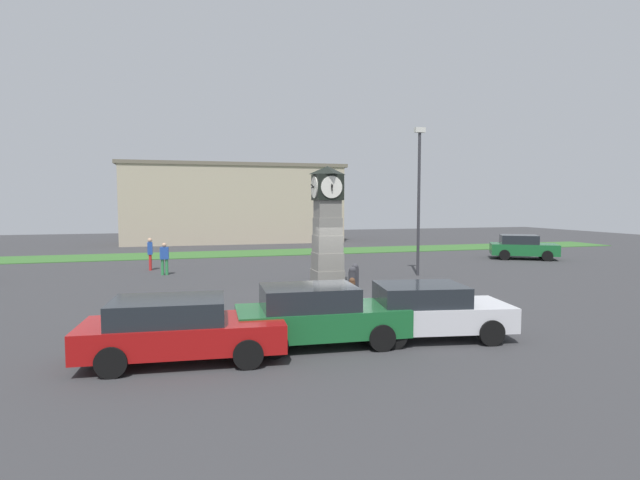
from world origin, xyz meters
name	(u,v)px	position (x,y,z in m)	size (l,w,h in m)	color
ground_plane	(339,292)	(0.00, 0.00, 0.00)	(87.25, 87.25, 0.00)	#38383A
clock_tower	(327,228)	(-0.08, 1.27, 2.47)	(1.41, 1.38, 5.00)	slate
bollard_near_tower	(355,277)	(0.63, -0.12, 0.57)	(0.29, 0.29, 1.12)	#333338
bollard_mid_row	(352,282)	(0.13, -1.19, 0.58)	(0.30, 0.30, 1.14)	#333338
bollard_far_row	(352,291)	(-0.38, -2.54, 0.48)	(0.22, 0.22, 0.95)	brown
car_navy_sedan	(180,328)	(-6.09, -7.10, 0.72)	(4.51, 2.27, 1.39)	#A51111
car_near_tower	(318,315)	(-2.83, -6.79, 0.75)	(4.22, 2.10, 1.47)	#19602D
car_by_building	(428,310)	(0.09, -6.97, 0.72)	(4.19, 2.47, 1.40)	silver
car_far_lot	(522,247)	(14.71, 7.80, 0.77)	(4.36, 3.67, 1.50)	#19602D
bench	(329,249)	(3.41, 12.06, 0.52)	(1.67, 0.81, 0.90)	brown
pedestrian_near_bench	(150,252)	(-7.37, 8.83, 0.96)	(0.24, 0.40, 1.68)	red
pedestrian_crossing_lot	(164,257)	(-6.63, 6.79, 0.89)	(0.42, 0.27, 1.57)	#338C4C
street_lamp_near_road	(419,192)	(5.11, 3.24, 4.03)	(0.50, 0.24, 7.06)	#333338
warehouse_blue_far	(234,203)	(-0.92, 26.63, 3.47)	(19.47, 6.82, 6.92)	#B7A88E
grass_verge_far	(293,252)	(1.97, 16.00, 0.02)	(52.35, 4.38, 0.04)	#386B2D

